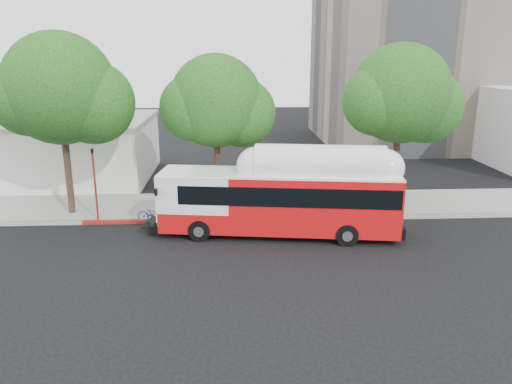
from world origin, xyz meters
TOP-DOWN VIEW (x-y plane):
  - ground at (0.00, 0.00)m, footprint 120.00×120.00m
  - sidewalk at (0.00, 6.50)m, footprint 60.00×5.00m
  - curb_strip at (0.00, 3.90)m, footprint 60.00×0.30m
  - red_curb_segment at (-3.00, 3.90)m, footprint 10.00×0.32m
  - street_tree_left at (-8.53, 5.56)m, footprint 6.67×5.80m
  - street_tree_mid at (-0.59, 6.06)m, footprint 5.75×5.00m
  - street_tree_right at (9.44, 5.86)m, footprint 6.21×5.40m
  - low_commercial_bldg at (-14.00, 14.00)m, footprint 16.20×10.20m
  - transit_bus at (2.11, 1.74)m, footprint 12.41×4.02m
  - signal_pole at (-7.26, 4.14)m, footprint 0.11×0.37m

SIDE VIEW (x-z plane):
  - ground at x=0.00m, z-range 0.00..0.00m
  - sidewalk at x=0.00m, z-range 0.00..0.15m
  - curb_strip at x=0.00m, z-range 0.00..0.15m
  - red_curb_segment at x=-3.00m, z-range 0.00..0.16m
  - transit_bus at x=2.11m, z-range -0.12..3.50m
  - signal_pole at x=-7.26m, z-range 0.05..3.98m
  - low_commercial_bldg at x=-14.00m, z-range 0.03..4.28m
  - street_tree_mid at x=-0.59m, z-range 1.60..10.22m
  - street_tree_right at x=9.44m, z-range 1.67..10.85m
  - street_tree_left at x=-8.53m, z-range 1.73..11.47m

